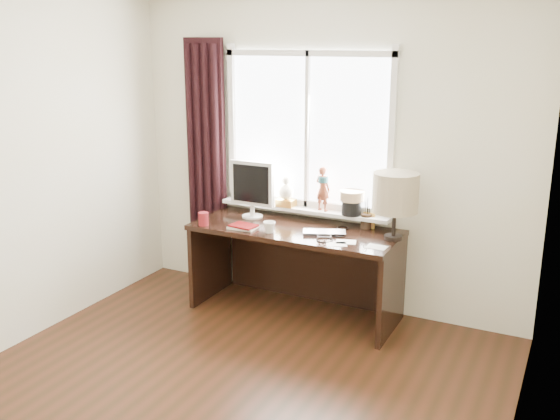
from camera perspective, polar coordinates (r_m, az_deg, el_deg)
The scene contains 16 objects.
floor at distance 4.06m, azimuth -7.65°, elevation -18.16°, with size 3.50×4.00×0.00m, color #412011.
wall_back at distance 5.24m, azimuth 4.17°, elevation 5.05°, with size 3.50×2.60×0.00m, color beige.
wall_right at distance 2.93m, azimuth 21.08°, elevation -4.32°, with size 4.00×2.60×0.00m, color beige.
laptop at distance 4.93m, azimuth 4.11°, elevation -2.06°, with size 0.34×0.22×0.03m, color silver.
mug at distance 4.94m, azimuth -0.99°, elevation -1.55°, with size 0.10×0.09×0.10m, color white.
red_cup at distance 5.17m, azimuth -7.01°, elevation -0.81°, with size 0.08×0.08×0.11m, color maroon.
window at distance 5.25m, azimuth 2.54°, elevation 5.18°, with size 1.52×0.23×1.40m.
curtain at distance 5.72m, azimuth -6.79°, elevation 3.96°, with size 0.38×0.09×2.25m.
desk at distance 5.24m, azimuth 1.85°, elevation -3.91°, with size 1.70×0.70×0.75m.
monitor at distance 5.31m, azimuth -2.58°, elevation 2.22°, with size 0.40×0.18×0.49m.
notebook_stack at distance 5.07m, azimuth -3.38°, elevation -1.52°, with size 0.24×0.18×0.03m.
brush_holder at distance 5.10m, azimuth 7.90°, elevation -0.98°, with size 0.09×0.09×0.25m.
icon_frame at distance 5.11m, azimuth 8.13°, elevation -0.94°, with size 0.10×0.03×0.13m.
table_lamp at distance 4.78m, azimuth 10.51°, elevation 1.52°, with size 0.35×0.35×0.52m.
loose_papers at distance 4.70m, azimuth 6.68°, elevation -3.14°, with size 0.46×0.24×0.00m.
desk_cables at distance 4.89m, azimuth 4.93°, elevation -2.32°, with size 0.20×0.49×0.01m.
Camera 1 is at (1.96, -2.77, 2.24)m, focal length 40.00 mm.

